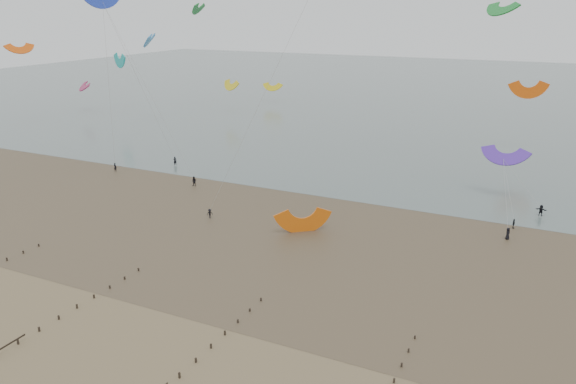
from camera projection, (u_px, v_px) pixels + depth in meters
name	position (u px, v px, depth m)	size (l,w,h in m)	color
ground	(170.00, 346.00, 56.54)	(500.00, 500.00, 0.00)	brown
sea_and_shore	(284.00, 226.00, 87.64)	(500.00, 665.00, 0.03)	#475654
kitesurfer_lead	(115.00, 167.00, 116.32)	(0.66, 0.43, 1.81)	black
kitesurfers	(398.00, 208.00, 92.77)	(114.37, 25.43, 1.90)	black
grounded_kite	(303.00, 232.00, 85.31)	(7.41, 3.88, 5.65)	orange
kites_airborne	(345.00, 54.00, 132.47)	(236.87, 112.05, 44.75)	#562BB7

